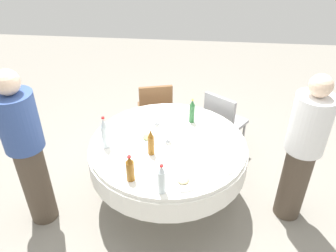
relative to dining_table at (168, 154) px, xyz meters
The scene contains 20 objects.
ground_plane 0.59m from the dining_table, ahead, with size 10.00×10.00×0.00m, color gray.
dining_table is the anchor object (origin of this frame).
bottle_clear_outer 0.72m from the dining_table, behind, with size 0.06×0.06×0.27m.
bottle_green_east 0.52m from the dining_table, 28.48° to the right, with size 0.06×0.06×0.27m.
bottle_amber_south 0.66m from the dining_table, 154.91° to the left, with size 0.07×0.07×0.25m.
bottle_clear_far 0.66m from the dining_table, 102.26° to the left, with size 0.06×0.06×0.33m.
bottle_amber_north 0.36m from the dining_table, 144.26° to the left, with size 0.06×0.06×0.27m.
wine_glass_far 0.43m from the dining_table, 25.37° to the left, with size 0.07×0.07×0.14m.
wine_glass_north 0.23m from the dining_table, 28.80° to the left, with size 0.06×0.06×0.13m.
plate_right 0.59m from the dining_table, 161.85° to the right, with size 0.25×0.25×0.04m.
plate_inner 0.34m from the dining_table, 81.51° to the right, with size 0.25×0.25×0.02m.
plate_mid 0.26m from the dining_table, 81.81° to the left, with size 0.23×0.23×0.04m.
plate_front 0.60m from the dining_table, 122.98° to the right, with size 0.26×0.26×0.02m.
fork_east 0.63m from the dining_table, 129.38° to the left, with size 0.18×0.02×0.01m, color silver.
knife_south 0.61m from the dining_table, 46.54° to the left, with size 0.18×0.02×0.01m, color silver.
folded_napkin 0.57m from the dining_table, ahead, with size 0.12×0.12×0.02m, color white.
person_outer 1.25m from the dining_table, 93.97° to the right, with size 0.34×0.34×1.55m.
person_east 1.30m from the dining_table, 107.11° to the left, with size 0.34×0.34×1.61m.
chair_west 1.04m from the dining_table, 14.56° to the left, with size 0.49×0.49×0.87m.
chair_left 0.99m from the dining_table, 35.53° to the right, with size 0.56×0.56×0.87m.
Camera 1 is at (-2.60, -0.25, 2.67)m, focal length 36.00 mm.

